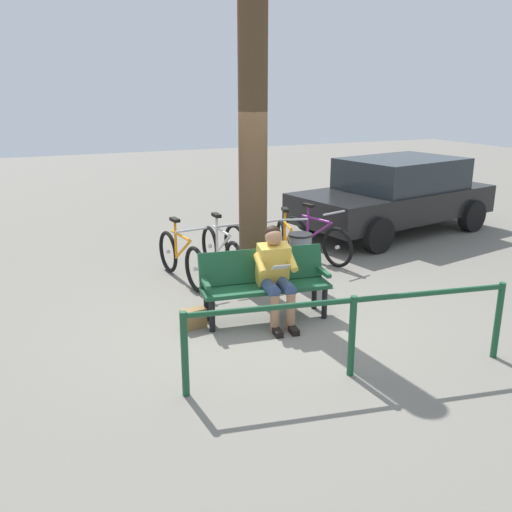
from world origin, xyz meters
TOP-DOWN VIEW (x-y plane):
  - ground_plane at (0.00, 0.00)m, footprint 40.00×40.00m
  - bench at (0.06, -0.14)m, footprint 1.65×0.69m
  - person_reading at (-0.01, 0.03)m, footprint 0.53×0.80m
  - handbag at (0.98, -0.19)m, footprint 0.31×0.17m
  - tree_trunk at (-0.20, -1.06)m, footprint 0.39×0.39m
  - litter_bin at (-0.92, -1.01)m, footprint 0.35×0.35m
  - bicycle_red at (-1.77, -2.04)m, footprint 0.58×1.64m
  - bicycle_silver at (-1.16, -1.89)m, footprint 0.61×1.63m
  - bicycle_purple at (-0.56, -1.92)m, footprint 0.48×1.67m
  - bicycle_green at (-0.05, -1.95)m, footprint 0.48×1.68m
  - bicycle_black at (0.60, -1.91)m, footprint 0.48×1.68m
  - railing_fence at (-0.11, 1.57)m, footprint 3.34×0.67m
  - parked_car at (-4.23, -3.11)m, footprint 4.46×2.61m

SIDE VIEW (x-z plane):
  - ground_plane at x=0.00m, z-range 0.00..0.00m
  - handbag at x=0.98m, z-range 0.00..0.24m
  - bicycle_red at x=-1.77m, z-range -0.11..0.83m
  - bicycle_silver at x=-1.16m, z-range -0.11..0.83m
  - bicycle_purple at x=-0.56m, z-range -0.11..0.83m
  - bicycle_green at x=-0.05m, z-range -0.11..0.83m
  - bicycle_black at x=0.60m, z-range -0.11..0.83m
  - litter_bin at x=-0.92m, z-range 0.00..0.79m
  - bench at x=0.06m, z-range 0.07..0.94m
  - railing_fence at x=-0.11m, z-range 0.18..1.03m
  - person_reading at x=-0.01m, z-range 0.06..1.27m
  - parked_car at x=-4.23m, z-range 0.04..1.51m
  - tree_trunk at x=-0.20m, z-range 0.00..4.09m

